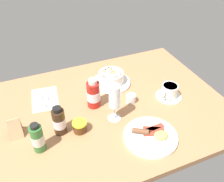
{
  "coord_description": "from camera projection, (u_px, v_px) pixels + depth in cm",
  "views": [
    {
      "loc": [
        34.98,
        83.21,
        79.24
      ],
      "look_at": [
        -1.48,
        -4.14,
        5.76
      ],
      "focal_mm": 39.27,
      "sensor_mm": 36.0,
      "label": 1
    }
  ],
  "objects": [
    {
      "name": "ground_plane",
      "position": [
        112.0,
        108.0,
        1.21
      ],
      "size": [
        110.0,
        84.0,
        3.0
      ],
      "primitive_type": "cube",
      "color": "#A8754C"
    },
    {
      "name": "porridge_bowl",
      "position": [
        111.0,
        78.0,
        1.33
      ],
      "size": [
        20.94,
        20.94,
        7.79
      ],
      "color": "white",
      "rests_on": "ground_plane"
    },
    {
      "name": "cutlery_setting",
      "position": [
        45.0,
        99.0,
        1.23
      ],
      "size": [
        15.02,
        20.22,
        0.9
      ],
      "color": "white",
      "rests_on": "ground_plane"
    },
    {
      "name": "coffee_cup",
      "position": [
        169.0,
        92.0,
        1.23
      ],
      "size": [
        13.04,
        13.04,
        7.04
      ],
      "color": "white",
      "rests_on": "ground_plane"
    },
    {
      "name": "creamer_jug",
      "position": [
        131.0,
        98.0,
        1.21
      ],
      "size": [
        5.73,
        4.73,
        4.94
      ],
      "color": "white",
      "rests_on": "ground_plane"
    },
    {
      "name": "wine_glass",
      "position": [
        114.0,
        98.0,
        1.06
      ],
      "size": [
        5.99,
        5.99,
        18.45
      ],
      "color": "white",
      "rests_on": "ground_plane"
    },
    {
      "name": "jam_jar",
      "position": [
        80.0,
        126.0,
        1.05
      ],
      "size": [
        6.22,
        6.22,
        5.08
      ],
      "color": "#502F14",
      "rests_on": "ground_plane"
    },
    {
      "name": "sauce_bottle_green",
      "position": [
        38.0,
        138.0,
        0.95
      ],
      "size": [
        5.05,
        5.05,
        13.8
      ],
      "color": "#337233",
      "rests_on": "ground_plane"
    },
    {
      "name": "sauce_bottle_red",
      "position": [
        93.0,
        94.0,
        1.16
      ],
      "size": [
        6.39,
        6.39,
        15.4
      ],
      "color": "#B21E19",
      "rests_on": "ground_plane"
    },
    {
      "name": "sauce_bottle_brown",
      "position": [
        59.0,
        121.0,
        1.03
      ],
      "size": [
        5.48,
        5.48,
        13.93
      ],
      "color": "#382314",
      "rests_on": "ground_plane"
    },
    {
      "name": "breakfast_plate",
      "position": [
        151.0,
        136.0,
        1.03
      ],
      "size": [
        22.9,
        22.9,
        3.7
      ],
      "color": "white",
      "rests_on": "ground_plane"
    },
    {
      "name": "menu_card",
      "position": [
        15.0,
        127.0,
        1.03
      ],
      "size": [
        5.23,
        7.05,
        8.76
      ],
      "color": "tan",
      "rests_on": "ground_plane"
    }
  ]
}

